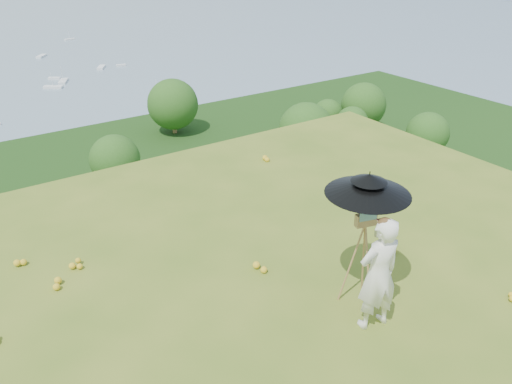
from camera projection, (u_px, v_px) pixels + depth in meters
ground at (334, 290)px, 8.37m from camera, size 14.00×14.00×0.00m
forest_slope at (64, 342)px, 47.40m from camera, size 140.00×56.00×22.00m
shoreline_tier at (4, 226)px, 80.12m from camera, size 170.00×28.00×8.00m
slope_trees at (34, 214)px, 41.04m from camera, size 110.00×50.00×6.00m
wildflowers at (324, 280)px, 8.53m from camera, size 10.00×10.50×0.12m
painter at (378, 274)px, 7.23m from camera, size 0.74×0.55×1.87m
field_easel at (362, 254)px, 7.79m from camera, size 0.81×0.81×1.74m
sun_umbrella at (367, 198)px, 7.37m from camera, size 1.54×1.54×0.85m
painter_cap at (385, 222)px, 6.83m from camera, size 0.25×0.28×0.10m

